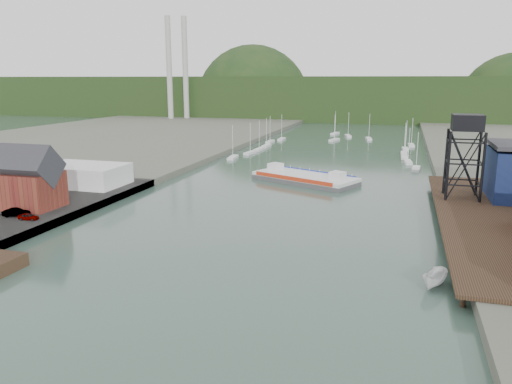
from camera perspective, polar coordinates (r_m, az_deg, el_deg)
The scene contains 13 objects.
ground at distance 55.17m, azimuth -11.03°, elevation -13.98°, with size 600.00×600.00×0.00m, color #2B433C.
west_land at distance 170.79m, azimuth -26.43°, elevation 3.18°, with size 120.00×400.00×3.20m, color #4C5142.
east_pier at distance 92.30m, azimuth 24.31°, elevation -2.62°, with size 14.00×70.00×2.45m.
harbor_building at distance 100.10m, azimuth -24.85°, elevation 0.93°, with size 12.20×8.20×8.90m.
white_shed at distance 117.09m, azimuth -19.12°, elevation 1.87°, with size 18.00×12.00×4.50m, color silver.
lift_tower at distance 102.47m, azimuth 22.97°, elevation 6.77°, with size 6.50×6.50×16.00m.
marina_sailboats at distance 184.98m, azimuth 9.04°, elevation 5.11°, with size 57.71×92.65×0.90m.
smokestacks at distance 304.83m, azimuth -8.98°, elevation 13.67°, with size 11.20×8.20×60.00m.
distant_hills at distance 346.16m, azimuth 12.04°, elevation 10.18°, with size 500.00×120.00×80.00m.
chain_ferry at distance 122.21m, azimuth 5.61°, elevation 1.62°, with size 27.40×19.87×3.67m.
motorboat at distance 64.64m, azimuth 19.79°, elevation -9.38°, with size 2.07×5.50×2.13m, color silver.
car_west_a at distance 91.59m, azimuth -24.58°, elevation -2.57°, with size 1.38×3.43×1.17m, color #999999.
car_west_b at distance 94.74m, azimuth -25.73°, elevation -2.12°, with size 1.52×4.37×1.44m, color #999999.
Camera 1 is at (23.46, -43.42, 24.65)m, focal length 35.00 mm.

